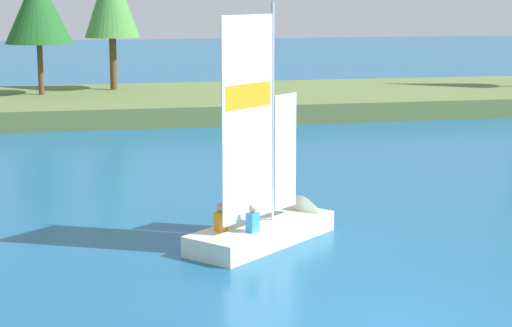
% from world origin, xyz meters
% --- Properties ---
extents(ground_plane, '(200.00, 200.00, 0.00)m').
position_xyz_m(ground_plane, '(0.00, 0.00, 0.00)').
color(ground_plane, '#195684').
extents(shore_bank, '(80.00, 11.17, 0.89)m').
position_xyz_m(shore_bank, '(0.00, 30.07, 0.45)').
color(shore_bank, '#5B703D').
rests_on(shore_bank, ground).
extents(shoreline_tree_midleft, '(3.28, 3.28, 5.99)m').
position_xyz_m(shoreline_tree_midleft, '(-7.02, 31.02, 5.13)').
color(shoreline_tree_midleft, brown).
rests_on(shoreline_tree_midleft, shore_bank).
extents(sailboat, '(4.41, 4.08, 6.08)m').
position_xyz_m(sailboat, '(-0.77, 6.15, 0.46)').
color(sailboat, silver).
rests_on(sailboat, ground).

